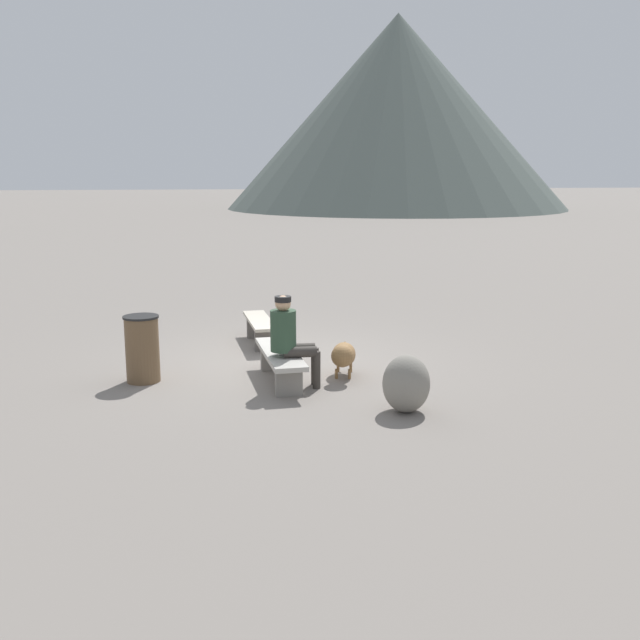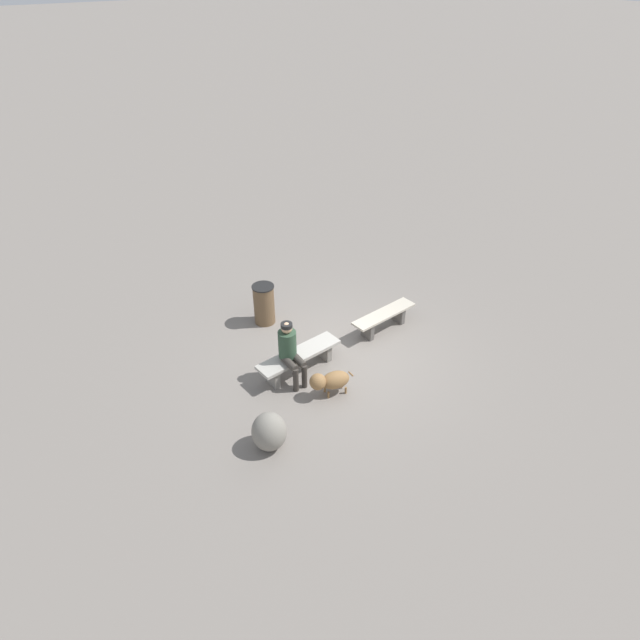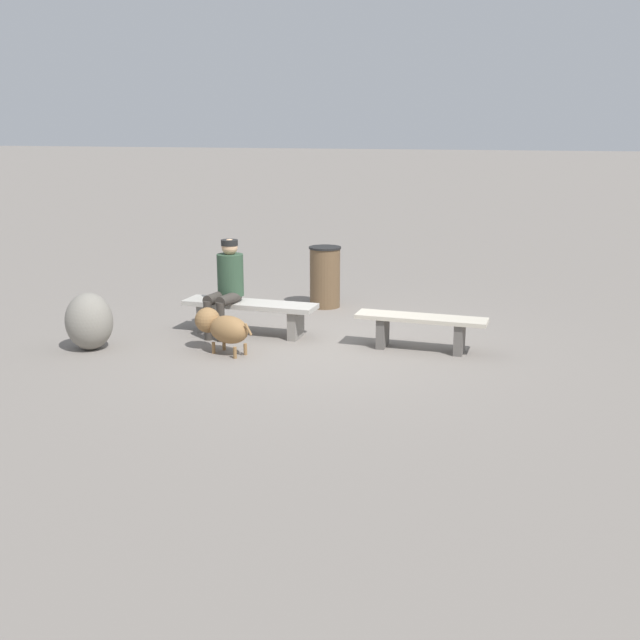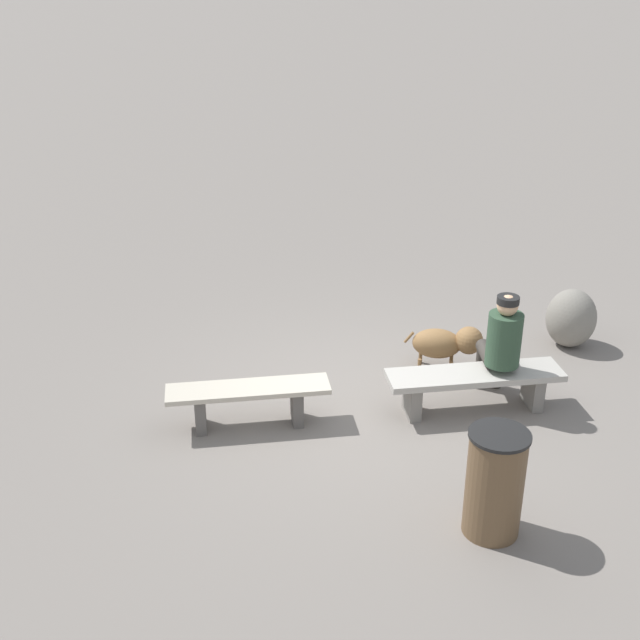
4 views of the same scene
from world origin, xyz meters
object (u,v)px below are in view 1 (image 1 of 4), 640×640
at_px(bench_right, 280,359).
at_px(bench_left, 260,326).
at_px(seated_person, 289,335).
at_px(trash_bin, 142,349).
at_px(dog, 343,355).
at_px(boulder, 406,384).

bearing_deg(bench_right, bench_left, 178.76).
xyz_separation_m(seated_person, trash_bin, (-0.63, -2.04, -0.27)).
relative_size(seated_person, trash_bin, 1.36).
distance_m(bench_right, seated_person, 0.51).
xyz_separation_m(bench_right, trash_bin, (-0.35, -1.94, 0.15)).
bearing_deg(seated_person, dog, 115.56).
height_order(bench_left, boulder, boulder).
relative_size(bench_right, dog, 2.12).
relative_size(bench_right, seated_person, 1.44).
xyz_separation_m(trash_bin, boulder, (1.92, 3.34, -0.11)).
bearing_deg(bench_right, boulder, 38.29).
bearing_deg(bench_right, seated_person, 16.55).
distance_m(bench_right, boulder, 2.11).
height_order(seated_person, boulder, seated_person).
xyz_separation_m(bench_left, seated_person, (2.64, 0.20, 0.44)).
bearing_deg(boulder, bench_left, -159.03).
bearing_deg(trash_bin, bench_right, 79.77).
bearing_deg(bench_left, dog, 20.62).
bearing_deg(dog, boulder, 30.68).
distance_m(seated_person, dog, 0.99).
height_order(trash_bin, boulder, trash_bin).
height_order(dog, boulder, boulder).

